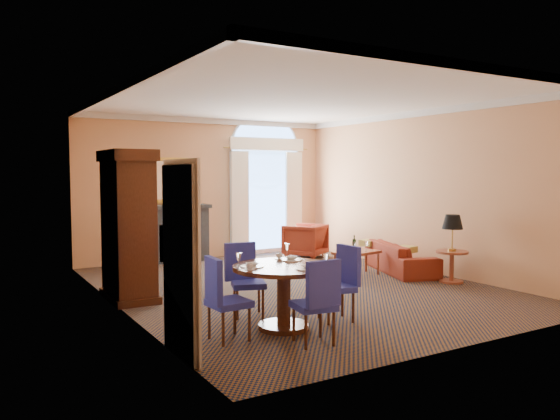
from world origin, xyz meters
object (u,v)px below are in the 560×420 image
armoire (128,228)px  armchair (305,241)px  coffee_table (357,253)px  sofa (401,257)px  side_table (452,240)px  dining_table (284,283)px

armoire → armchair: armoire is taller
armoire → coffee_table: armoire is taller
armoire → armchair: (4.65, 2.09, -0.72)m
sofa → armchair: armchair is taller
armoire → sofa: bearing=-4.6°
coffee_table → side_table: 1.79m
dining_table → side_table: 4.20m
sofa → side_table: (0.05, -1.25, 0.48)m
armoire → sofa: (5.27, -0.43, -0.82)m
coffee_table → armoire: bearing=166.4°
dining_table → side_table: bearing=13.0°
dining_table → coffee_table: 3.90m
armoire → sofa: size_ratio=1.16×
dining_table → coffee_table: size_ratio=1.31×
dining_table → armoire: bearing=115.3°
armoire → sofa: armoire is taller
armoire → side_table: 5.59m
coffee_table → armchair: bearing=71.2°
coffee_table → dining_table: bearing=-152.8°
armoire → dining_table: armoire is taller
armchair → side_table: (0.67, -3.76, 0.38)m
sofa → coffee_table: bearing=97.9°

